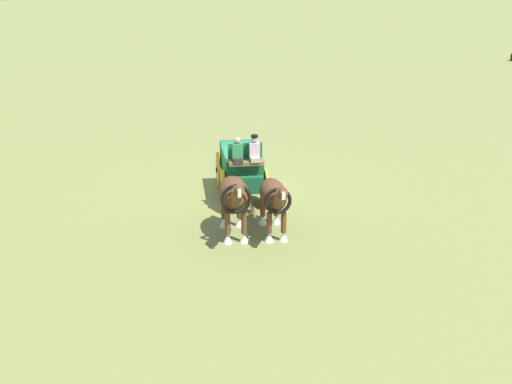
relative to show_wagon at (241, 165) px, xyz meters
name	(u,v)px	position (x,y,z in m)	size (l,w,h in m)	color
ground_plane	(241,196)	(-0.16, 0.06, -1.26)	(220.00, 220.00, 0.00)	olive
show_wagon	(241,165)	(0.00, 0.00, 0.00)	(5.82, 2.79, 2.83)	#195B38
draft_horse_near	(274,197)	(3.63, -0.60, 0.04)	(3.02, 1.53, 2.16)	brown
draft_horse_off	(234,196)	(3.17, -1.82, 0.14)	(2.90, 1.55, 2.28)	brown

